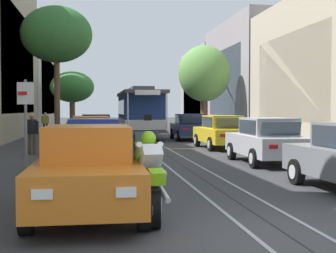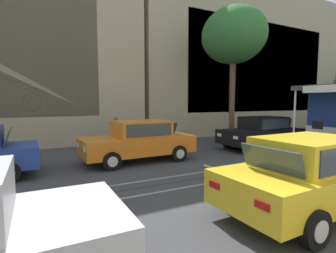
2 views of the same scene
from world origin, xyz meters
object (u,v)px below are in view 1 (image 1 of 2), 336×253
object	(u,v)px
pedestrian_on_right_pavement	(32,131)
street_sign_post	(26,123)
parked_car_navy_fourth_right	(189,127)
cable_car_trolley	(140,112)
parked_car_orange_mid_left	(91,134)
parked_car_yellow_mid_right	(222,132)
street_tree_kerb_left_mid	(72,87)
parked_car_silver_second_right	(267,140)
street_tree_kerb_right_second	(204,74)
parked_car_black_fourth_left	(96,128)
parked_car_blue_second_left	(93,144)
pedestrian_on_left_pavement	(45,122)
motorcycle_with_rider	(149,174)
street_tree_kerb_left_second	(57,35)
parked_car_orange_near_left	(88,169)

from	to	relation	value
pedestrian_on_right_pavement	street_sign_post	bearing A→B (deg)	-83.39
parked_car_navy_fourth_right	cable_car_trolley	xyz separation A→B (m)	(-2.77, 2.95, 0.86)
parked_car_orange_mid_left	cable_car_trolley	distance (m)	11.60
parked_car_yellow_mid_right	cable_car_trolley	xyz separation A→B (m)	(-3.06, 9.69, 0.86)
cable_car_trolley	street_tree_kerb_left_mid	bearing A→B (deg)	114.90
parked_car_silver_second_right	street_tree_kerb_left_mid	bearing A→B (deg)	106.60
street_tree_kerb_right_second	street_sign_post	bearing A→B (deg)	-111.40
street_tree_kerb_left_mid	street_sign_post	world-z (taller)	street_tree_kerb_left_mid
parked_car_black_fourth_left	parked_car_blue_second_left	bearing A→B (deg)	-90.31
parked_car_blue_second_left	pedestrian_on_left_pavement	world-z (taller)	pedestrian_on_left_pavement
parked_car_orange_mid_left	parked_car_black_fourth_left	bearing A→B (deg)	88.26
street_tree_kerb_left_mid	parked_car_blue_second_left	bearing A→B (deg)	-85.88
cable_car_trolley	street_sign_post	world-z (taller)	cable_car_trolley
pedestrian_on_left_pavement	pedestrian_on_right_pavement	world-z (taller)	pedestrian_on_right_pavement
parked_car_blue_second_left	parked_car_orange_mid_left	xyz separation A→B (m)	(-0.13, 5.63, 0.00)
street_tree_kerb_left_mid	parked_car_silver_second_right	bearing A→B (deg)	-73.40
parked_car_silver_second_right	street_tree_kerb_right_second	size ratio (longest dim) A/B	0.67
street_tree_kerb_right_second	cable_car_trolley	distance (m)	6.25
parked_car_navy_fourth_right	pedestrian_on_left_pavement	xyz separation A→B (m)	(-9.36, 7.66, 0.13)
parked_car_silver_second_right	pedestrian_on_left_pavement	xyz separation A→B (m)	(-9.59, 20.69, 0.13)
street_tree_kerb_right_second	street_sign_post	xyz separation A→B (m)	(-9.30, -23.74, -2.86)
parked_car_yellow_mid_right	street_tree_kerb_right_second	xyz separation A→B (m)	(1.90, 12.30, 3.63)
cable_car_trolley	pedestrian_on_right_pavement	distance (m)	12.63
parked_car_black_fourth_left	motorcycle_with_rider	size ratio (longest dim) A/B	2.23
street_sign_post	pedestrian_on_left_pavement	bearing A→B (deg)	94.96
street_tree_kerb_right_second	motorcycle_with_rider	bearing A→B (deg)	-104.61
street_tree_kerb_left_second	motorcycle_with_rider	world-z (taller)	street_tree_kerb_left_second
parked_car_orange_near_left	pedestrian_on_left_pavement	xyz separation A→B (m)	(-3.61, 27.93, 0.13)
parked_car_orange_mid_left	cable_car_trolley	bearing A→B (deg)	74.66
parked_car_orange_near_left	cable_car_trolley	distance (m)	23.42
parked_car_orange_near_left	street_tree_kerb_right_second	world-z (taller)	street_tree_kerb_right_second
street_tree_kerb_left_mid	pedestrian_on_left_pavement	bearing A→B (deg)	-106.10
parked_car_blue_second_left	parked_car_black_fourth_left	size ratio (longest dim) A/B	1.00
parked_car_orange_near_left	cable_car_trolley	size ratio (longest dim) A/B	0.48
parked_car_orange_near_left	parked_car_navy_fourth_right	size ratio (longest dim) A/B	0.99
parked_car_navy_fourth_right	street_tree_kerb_right_second	bearing A→B (deg)	68.59
parked_car_navy_fourth_right	street_tree_kerb_right_second	size ratio (longest dim) A/B	0.67
parked_car_orange_mid_left	parked_car_silver_second_right	world-z (taller)	same
motorcycle_with_rider	street_sign_post	size ratio (longest dim) A/B	0.78
parked_car_orange_near_left	parked_car_navy_fourth_right	xyz separation A→B (m)	(5.74, 20.27, 0.00)
cable_car_trolley	parked_car_silver_second_right	bearing A→B (deg)	-79.33
street_tree_kerb_left_mid	pedestrian_on_right_pavement	size ratio (longest dim) A/B	3.03
cable_car_trolley	motorcycle_with_rider	world-z (taller)	cable_car_trolley
cable_car_trolley	street_tree_kerb_right_second	bearing A→B (deg)	27.84
parked_car_orange_near_left	pedestrian_on_right_pavement	bearing A→B (deg)	101.92
parked_car_black_fourth_left	cable_car_trolley	world-z (taller)	cable_car_trolley
parked_car_black_fourth_left	pedestrian_on_right_pavement	distance (m)	7.14
parked_car_yellow_mid_right	street_tree_kerb_left_second	xyz separation A→B (m)	(-8.02, 4.85, 5.12)
street_tree_kerb_left_second	street_tree_kerb_right_second	distance (m)	12.49
motorcycle_with_rider	pedestrian_on_right_pavement	world-z (taller)	pedestrian_on_right_pavement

